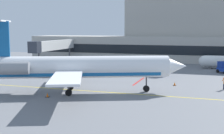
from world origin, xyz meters
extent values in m
cube|color=slate|center=(0.00, 0.00, -0.05)|extent=(120.00, 120.00, 0.10)
cube|color=yellow|center=(0.00, 0.29, 0.00)|extent=(108.00, 0.24, 0.01)
cube|color=red|center=(1.64, 10.37, 0.00)|extent=(0.30, 8.00, 0.01)
cube|color=#B7B2A8|center=(1.19, 45.56, 3.34)|extent=(78.80, 11.13, 6.67)
cube|color=#A8A49A|center=(11.53, 48.35, 13.10)|extent=(44.48, 7.79, 12.85)
cube|color=black|center=(1.19, 39.95, 3.37)|extent=(75.65, 0.12, 2.38)
cube|color=silver|center=(-25.09, 30.89, 4.66)|extent=(1.40, 18.23, 2.40)
cube|color=#2D333D|center=(-25.09, 20.87, 4.66)|extent=(2.40, 2.00, 2.64)
cylinder|color=#4C4C51|center=(-25.09, 38.50, 1.73)|extent=(0.44, 0.44, 3.46)
cylinder|color=#4C4C51|center=(-25.09, 22.57, 1.73)|extent=(0.44, 0.44, 3.46)
cylinder|color=white|center=(-4.12, -1.28, 3.60)|extent=(24.18, 12.30, 3.00)
cube|color=#145999|center=(-4.12, -1.28, 2.77)|extent=(21.76, 11.07, 0.54)
cone|color=white|center=(8.37, 3.89, 3.60)|extent=(4.18, 3.98, 2.94)
cube|color=white|center=(-7.66, 4.32, 3.15)|extent=(7.02, 10.60, 0.28)
cube|color=white|center=(-2.67, -7.74, 3.15)|extent=(7.02, 10.60, 0.28)
cylinder|color=gray|center=(-12.39, -2.14, 3.83)|extent=(3.96, 2.90, 1.65)
cylinder|color=gray|center=(-10.58, -6.51, 3.83)|extent=(3.96, 2.90, 1.65)
cylinder|color=#3F3F44|center=(4.64, 2.34, 1.50)|extent=(0.20, 0.20, 1.65)
cylinder|color=black|center=(4.64, 2.34, 0.45)|extent=(0.97, 0.67, 0.90)
cylinder|color=#3F3F44|center=(-6.01, 0.05, 1.50)|extent=(0.20, 0.20, 1.65)
cylinder|color=black|center=(-6.01, 0.05, 0.45)|extent=(0.97, 0.67, 0.90)
cylinder|color=#3F3F44|center=(-4.52, -3.56, 1.50)|extent=(0.20, 0.20, 1.65)
cylinder|color=black|center=(-4.52, -3.56, 0.45)|extent=(0.97, 0.67, 0.90)
cube|color=navy|center=(15.27, 25.75, 1.66)|extent=(2.08, 2.02, 1.30)
cylinder|color=black|center=(14.41, 25.30, 0.35)|extent=(0.67, 0.72, 0.70)
cube|color=#1E4CB2|center=(3.20, 17.08, 0.67)|extent=(3.81, 1.70, 0.65)
cube|color=#1A4197|center=(4.26, 17.12, 1.50)|extent=(1.55, 1.47, 1.00)
cylinder|color=black|center=(4.49, 17.91, 0.35)|extent=(0.71, 0.30, 0.70)
cylinder|color=black|center=(4.55, 16.34, 0.35)|extent=(0.71, 0.30, 0.70)
cylinder|color=black|center=(1.86, 17.82, 0.35)|extent=(0.71, 0.30, 0.70)
cylinder|color=black|center=(1.92, 16.25, 0.35)|extent=(0.71, 0.30, 0.70)
cylinder|color=white|center=(14.36, 31.98, 1.64)|extent=(5.70, 2.87, 2.57)
sphere|color=white|center=(11.58, 31.83, 1.64)|extent=(2.52, 2.52, 2.52)
cube|color=#59595B|center=(12.69, 31.98, 0.17)|extent=(0.60, 2.31, 0.35)
cylinder|color=#191E33|center=(15.04, 7.47, 0.42)|extent=(0.18, 0.18, 0.83)
cylinder|color=orange|center=(14.93, 7.50, 1.47)|extent=(0.40, 0.18, 0.50)
cylinder|color=#F2590C|center=(14.93, 7.50, 1.69)|extent=(0.06, 0.06, 0.28)
cone|color=orange|center=(-6.82, -5.07, 0.28)|extent=(0.36, 0.36, 0.55)
cube|color=black|center=(-6.82, -5.07, 0.02)|extent=(0.47, 0.47, 0.04)
cone|color=orange|center=(7.86, 8.38, 0.28)|extent=(0.36, 0.36, 0.55)
cube|color=black|center=(7.86, 8.38, 0.02)|extent=(0.47, 0.47, 0.04)
camera|label=1|loc=(13.42, -39.40, 8.80)|focal=49.17mm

